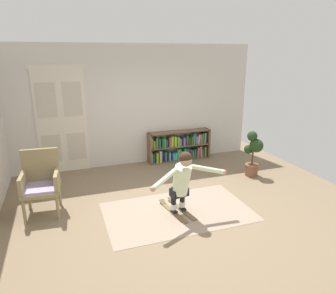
% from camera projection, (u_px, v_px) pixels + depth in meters
% --- Properties ---
extents(ground_plane, '(7.20, 7.20, 0.00)m').
position_uv_depth(ground_plane, '(174.00, 207.00, 5.57)').
color(ground_plane, '#7E6A50').
extents(back_wall, '(6.00, 0.10, 2.90)m').
position_uv_depth(back_wall, '(137.00, 106.00, 7.48)').
color(back_wall, beige).
rests_on(back_wall, ground).
extents(double_door, '(1.22, 0.05, 2.45)m').
position_uv_depth(double_door, '(62.00, 120.00, 6.93)').
color(double_door, beige).
rests_on(double_door, ground).
extents(rug, '(2.54, 1.54, 0.01)m').
position_uv_depth(rug, '(178.00, 211.00, 5.41)').
color(rug, gray).
rests_on(rug, ground).
extents(bookshelf, '(1.64, 0.30, 0.77)m').
position_uv_depth(bookshelf, '(179.00, 147.00, 7.95)').
color(bookshelf, brown).
rests_on(bookshelf, ground).
extents(wicker_chair, '(0.64, 0.64, 1.10)m').
position_uv_depth(wicker_chair, '(41.00, 181.00, 5.25)').
color(wicker_chair, '#928257').
rests_on(wicker_chair, ground).
extents(potted_plant, '(0.37, 0.40, 1.02)m').
position_uv_depth(potted_plant, '(253.00, 153.00, 6.89)').
color(potted_plant, brown).
rests_on(potted_plant, ground).
extents(skis_pair, '(0.42, 0.90, 0.07)m').
position_uv_depth(skis_pair, '(177.00, 210.00, 5.43)').
color(skis_pair, brown).
rests_on(skis_pair, rug).
extents(person_skier, '(1.43, 0.67, 1.10)m').
position_uv_depth(person_skier, '(182.00, 179.00, 5.11)').
color(person_skier, white).
rests_on(person_skier, skis_pair).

